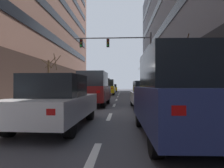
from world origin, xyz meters
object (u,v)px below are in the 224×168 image
Objects in this scene: taxi_driving_4 at (108,87)px; pedestrian_1 at (156,87)px; car_driving_2 at (82,89)px; street_tree_2 at (144,75)px; car_driving_1 at (57,101)px; car_driving_0 at (93,89)px; car_parked_0 at (179,94)px; taxi_driving_3 at (113,88)px; traffic_signal_0 at (124,52)px; pedestrian_0 at (150,88)px; car_driving_5 at (95,87)px; car_parked_1 at (147,95)px; street_tree_1 at (177,70)px; street_tree_0 at (49,76)px.

pedestrian_1 is at bearing -13.11° from taxi_driving_4.
street_tree_2 is at bearing 44.86° from car_driving_2.
street_tree_2 is (5.65, 27.91, 2.18)m from car_driving_1.
car_driving_0 is 8.86m from car_parked_0.
car_driving_0 is at bearing -89.89° from taxi_driving_3.
taxi_driving_4 is at bearing 90.32° from car_driving_0.
car_parked_0 is at bearing -85.37° from traffic_signal_0.
taxi_driving_3 is at bearing 95.41° from car_parked_0.
traffic_signal_0 is (-1.26, 15.55, 3.67)m from car_parked_0.
pedestrian_1 is (6.24, 13.34, 0.01)m from car_driving_0.
car_parked_0 is at bearing -95.48° from pedestrian_0.
taxi_driving_3 is at bearing 78.48° from car_driving_2.
street_tree_2 is (5.53, -6.87, 2.23)m from taxi_driving_3.
car_driving_1 is 0.56× the size of traffic_signal_0.
pedestrian_1 is (4.14, 5.99, -3.67)m from traffic_signal_0.
car_parked_0 is at bearing -78.47° from car_driving_5.
street_tree_1 reaches higher than car_parked_1.
street_tree_0 reaches higher than car_driving_1.
street_tree_2 reaches higher than car_driving_0.
taxi_driving_4 reaches higher than taxi_driving_3.
car_parked_1 is at bearing -95.38° from street_tree_2.
taxi_driving_4 is at bearing 110.56° from street_tree_1.
car_parked_1 is (3.53, 5.40, -0.04)m from car_driving_1.
car_driving_2 is 0.58× the size of traffic_signal_0.
car_parked_0 is 18.05m from street_tree_0.
traffic_signal_0 is 8.17m from street_tree_0.
car_parked_1 is at bearing 89.99° from car_parked_0.
street_tree_1 is (2.14, 1.55, 1.53)m from car_parked_1.
taxi_driving_3 is 2.52× the size of pedestrian_1.
taxi_driving_4 reaches higher than pedestrian_1.
car_driving_0 reaches higher than car_driving_2.
street_tree_2 is at bearing 85.83° from car_parked_0.
street_tree_1 reaches higher than taxi_driving_4.
car_driving_1 is at bearing -84.53° from car_driving_5.
pedestrian_1 is (2.88, 14.95, 0.34)m from car_parked_1.
car_parked_0 is 21.73m from pedestrian_1.
car_driving_0 is 1.10× the size of taxi_driving_3.
traffic_signal_0 is at bearing -72.05° from car_driving_5.
taxi_driving_4 is 0.99× the size of street_tree_0.
car_driving_1 is 34.79m from taxi_driving_3.
street_tree_2 reaches higher than car_parked_0.
car_parked_0 reaches higher than pedestrian_1.
street_tree_0 is at bearing -105.44° from taxi_driving_3.
pedestrian_0 is (8.28, -2.62, 0.18)m from car_driving_2.
car_driving_0 is at bearing 88.60° from car_driving_1.
car_driving_1 is 15.06m from traffic_signal_0.
street_tree_1 is 20.98m from street_tree_2.
car_driving_1 is 1.00× the size of car_driving_5.
car_parked_0 reaches higher than pedestrian_0.
car_parked_1 is at bearing -78.17° from taxi_driving_4.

